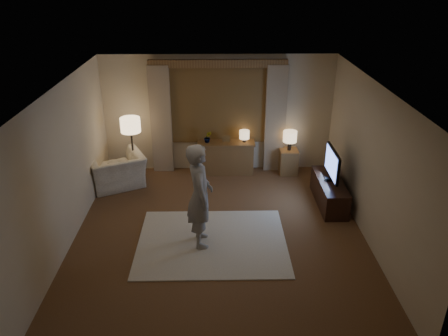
{
  "coord_description": "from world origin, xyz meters",
  "views": [
    {
      "loc": [
        -0.04,
        -6.42,
        4.27
      ],
      "look_at": [
        0.09,
        0.6,
        1.0
      ],
      "focal_mm": 35.0,
      "sensor_mm": 36.0,
      "label": 1
    }
  ],
  "objects_px": {
    "armchair": "(116,171)",
    "side_table": "(288,162)",
    "person": "(200,196)",
    "sideboard": "(226,158)",
    "tv_stand": "(329,192)"
  },
  "relations": [
    {
      "from": "armchair",
      "to": "side_table",
      "type": "height_order",
      "value": "armchair"
    },
    {
      "from": "side_table",
      "to": "sideboard",
      "type": "bearing_deg",
      "value": 177.95
    },
    {
      "from": "sideboard",
      "to": "person",
      "type": "bearing_deg",
      "value": -99.95
    },
    {
      "from": "person",
      "to": "tv_stand",
      "type": "bearing_deg",
      "value": -69.66
    },
    {
      "from": "sideboard",
      "to": "tv_stand",
      "type": "distance_m",
      "value": 2.46
    },
    {
      "from": "side_table",
      "to": "person",
      "type": "bearing_deg",
      "value": -124.73
    },
    {
      "from": "sideboard",
      "to": "person",
      "type": "relative_size",
      "value": 0.67
    },
    {
      "from": "armchair",
      "to": "person",
      "type": "distance_m",
      "value": 2.87
    },
    {
      "from": "sideboard",
      "to": "person",
      "type": "height_order",
      "value": "person"
    },
    {
      "from": "sideboard",
      "to": "side_table",
      "type": "distance_m",
      "value": 1.4
    },
    {
      "from": "sideboard",
      "to": "tv_stand",
      "type": "bearing_deg",
      "value": -36.17
    },
    {
      "from": "side_table",
      "to": "person",
      "type": "xyz_separation_m",
      "value": [
        -1.88,
        -2.71,
        0.63
      ]
    },
    {
      "from": "armchair",
      "to": "side_table",
      "type": "distance_m",
      "value": 3.76
    },
    {
      "from": "side_table",
      "to": "armchair",
      "type": "bearing_deg",
      "value": -171.27
    },
    {
      "from": "side_table",
      "to": "tv_stand",
      "type": "relative_size",
      "value": 0.4
    }
  ]
}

